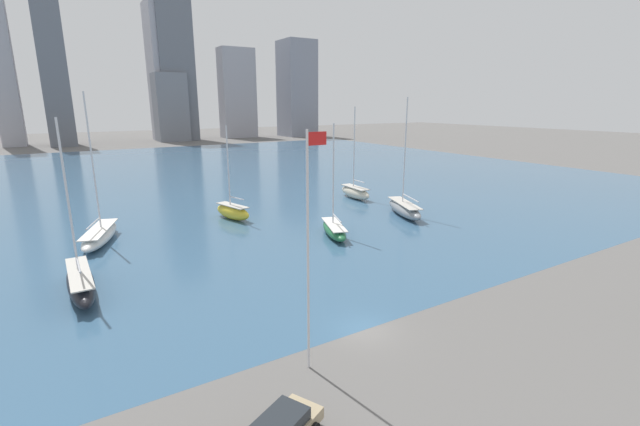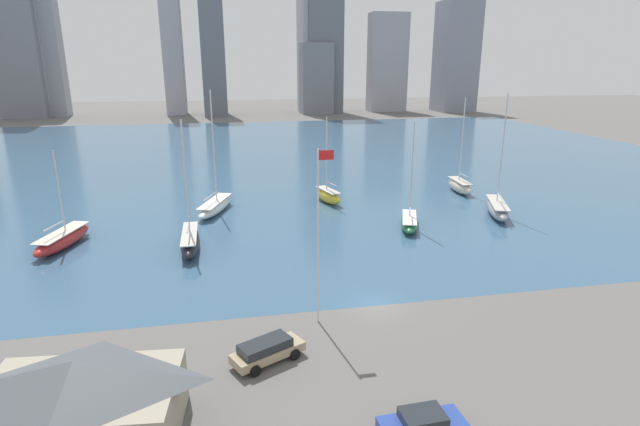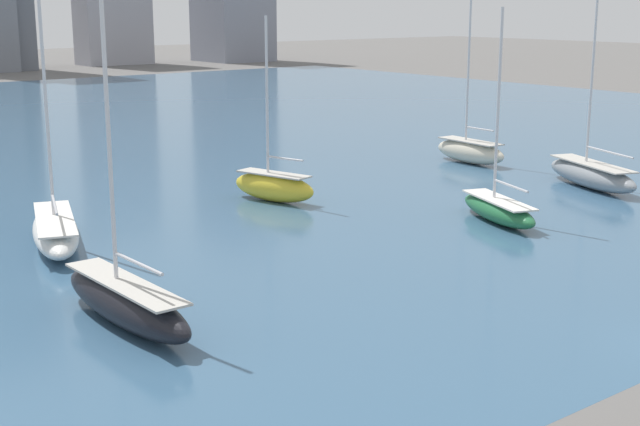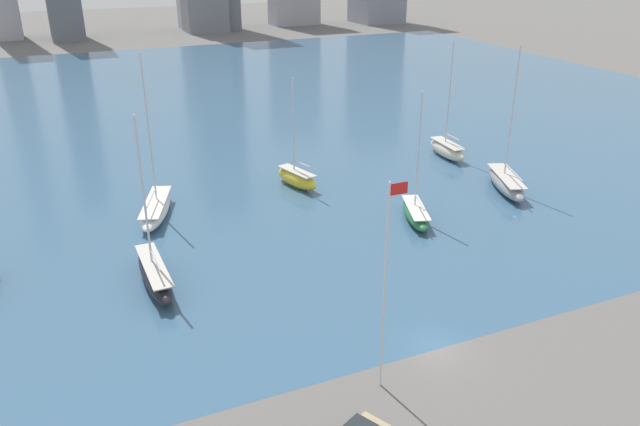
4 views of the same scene
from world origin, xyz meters
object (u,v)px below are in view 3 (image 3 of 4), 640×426
object	(u,v)px
sailboat_white	(55,230)
sailboat_green	(498,208)
sailboat_black	(126,301)
sailboat_yellow	(274,186)
sailboat_gray	(591,174)
sailboat_cream	(470,150)

from	to	relation	value
sailboat_white	sailboat_green	world-z (taller)	sailboat_white
sailboat_white	sailboat_black	distance (m)	14.25
sailboat_yellow	sailboat_green	world-z (taller)	sailboat_green
sailboat_yellow	sailboat_green	size ratio (longest dim) A/B	0.96
sailboat_yellow	sailboat_black	bearing A→B (deg)	-155.31
sailboat_white	sailboat_gray	xyz separation A→B (m)	(37.25, -8.72, 0.10)
sailboat_yellow	sailboat_white	bearing A→B (deg)	171.24
sailboat_green	sailboat_cream	bearing A→B (deg)	67.30
sailboat_yellow	sailboat_gray	bearing A→B (deg)	-42.34
sailboat_yellow	sailboat_green	distance (m)	15.39
sailboat_white	sailboat_cream	world-z (taller)	sailboat_white
sailboat_white	sailboat_black	world-z (taller)	sailboat_white
sailboat_cream	sailboat_black	bearing A→B (deg)	-152.76
sailboat_white	sailboat_green	size ratio (longest dim) A/B	1.26
sailboat_white	sailboat_yellow	xyz separation A→B (m)	(16.25, 1.92, 0.16)
sailboat_gray	sailboat_white	bearing A→B (deg)	-172.38
sailboat_yellow	sailboat_cream	bearing A→B (deg)	-10.26
sailboat_gray	sailboat_green	size ratio (longest dim) A/B	1.23
sailboat_white	sailboat_yellow	bearing A→B (deg)	26.08
sailboat_cream	sailboat_gray	world-z (taller)	sailboat_gray
sailboat_white	sailboat_gray	bearing A→B (deg)	6.18
sailboat_white	sailboat_black	bearing A→B (deg)	-81.23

